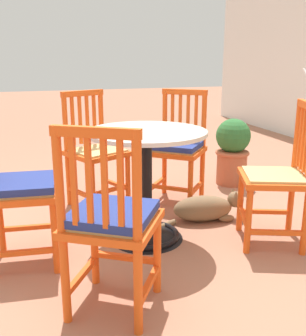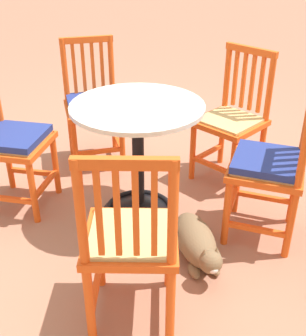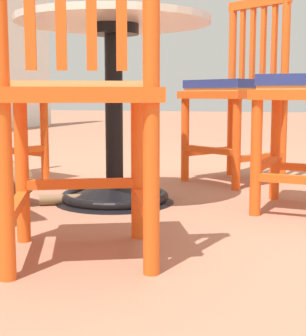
# 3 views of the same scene
# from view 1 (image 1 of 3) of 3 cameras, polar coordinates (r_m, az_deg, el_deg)

# --- Properties ---
(ground_plane) EXTENTS (24.00, 24.00, 0.00)m
(ground_plane) POSITION_cam_1_polar(r_m,az_deg,el_deg) (2.66, -5.71, -10.83)
(ground_plane) COLOR #A36B51
(cafe_table) EXTENTS (0.76, 0.76, 0.73)m
(cafe_table) POSITION_cam_1_polar(r_m,az_deg,el_deg) (2.64, -0.89, -4.24)
(cafe_table) COLOR black
(cafe_table) RESTS_ON ground_plane
(orange_chair_near_fence) EXTENTS (0.44, 0.44, 0.91)m
(orange_chair_near_fence) POSITION_cam_1_polar(r_m,az_deg,el_deg) (2.41, -18.38, -2.93)
(orange_chair_near_fence) COLOR #EA5619
(orange_chair_near_fence) RESTS_ON ground_plane
(orange_chair_at_corner) EXTENTS (0.55, 0.55, 0.91)m
(orange_chair_at_corner) POSITION_cam_1_polar(r_m,az_deg,el_deg) (1.87, -5.91, -7.61)
(orange_chair_at_corner) COLOR #EA5619
(orange_chair_at_corner) RESTS_ON ground_plane
(orange_chair_by_planter) EXTENTS (0.52, 0.52, 0.91)m
(orange_chair_by_planter) POSITION_cam_1_polar(r_m,az_deg,el_deg) (2.66, 17.22, -1.39)
(orange_chair_by_planter) COLOR #EA5619
(orange_chair_by_planter) RESTS_ON ground_plane
(orange_chair_tucked_in) EXTENTS (0.56, 0.56, 0.91)m
(orange_chair_tucked_in) POSITION_cam_1_polar(r_m,az_deg,el_deg) (3.29, 3.52, 2.72)
(orange_chair_tucked_in) COLOR #EA5619
(orange_chair_tucked_in) RESTS_ON ground_plane
(orange_chair_facing_out) EXTENTS (0.53, 0.53, 0.91)m
(orange_chair_facing_out) POSITION_cam_1_polar(r_m,az_deg,el_deg) (3.25, -8.16, 2.18)
(orange_chair_facing_out) COLOR #EA5619
(orange_chair_facing_out) RESTS_ON ground_plane
(tabby_cat) EXTENTS (0.26, 0.74, 0.23)m
(tabby_cat) POSITION_cam_1_polar(r_m,az_deg,el_deg) (3.02, 7.71, -5.62)
(tabby_cat) COLOR brown
(tabby_cat) RESTS_ON ground_plane
(terracotta_planter) EXTENTS (0.32, 0.32, 0.62)m
(terracotta_planter) POSITION_cam_1_polar(r_m,az_deg,el_deg) (3.85, 11.13, 2.53)
(terracotta_planter) COLOR #B25B3D
(terracotta_planter) RESTS_ON ground_plane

